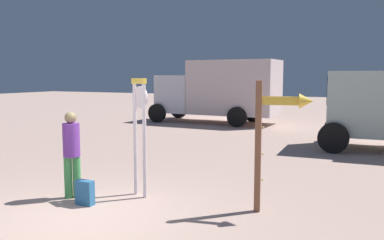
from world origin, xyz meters
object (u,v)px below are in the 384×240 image
(person_near_clock, at_px, (72,150))
(box_truck_far, at_px, (221,90))
(arrow_sign, at_px, (277,126))
(standing_clock, at_px, (140,125))
(backpack, at_px, (85,193))

(person_near_clock, distance_m, box_truck_far, 12.58)
(arrow_sign, distance_m, person_near_clock, 3.76)
(standing_clock, xyz_separation_m, backpack, (-0.59, -0.88, -1.14))
(arrow_sign, bearing_deg, box_truck_far, 115.59)
(standing_clock, bearing_deg, person_near_clock, -149.27)
(person_near_clock, height_order, box_truck_far, box_truck_far)
(backpack, xyz_separation_m, box_truck_far, (-2.42, 12.65, 1.40))
(standing_clock, height_order, backpack, standing_clock)
(arrow_sign, distance_m, backpack, 3.53)
(standing_clock, height_order, person_near_clock, standing_clock)
(standing_clock, bearing_deg, box_truck_far, 104.37)
(standing_clock, bearing_deg, backpack, -123.77)
(standing_clock, distance_m, backpack, 1.56)
(arrow_sign, distance_m, box_truck_far, 12.87)
(arrow_sign, bearing_deg, standing_clock, -176.57)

